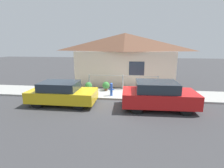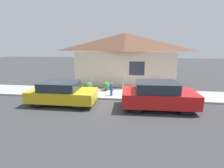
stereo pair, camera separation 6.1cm
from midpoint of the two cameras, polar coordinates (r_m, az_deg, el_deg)
The scene contains 10 objects.
ground_plane at distance 10.34m, azimuth 2.90°, elevation -5.33°, with size 60.00×60.00×0.00m, color #38383A.
sidewalk at distance 11.42m, azimuth 3.37°, elevation -3.24°, with size 24.00×2.31×0.10m.
house at distance 13.76m, azimuth 4.42°, elevation 12.72°, with size 7.92×2.23×4.03m.
fence at distance 12.24m, azimuth 3.74°, elevation 0.87°, with size 4.90×0.10×1.02m.
car_left at distance 9.90m, azimuth -15.88°, elevation -2.85°, with size 3.62×1.65×1.26m.
car_right at distance 9.18m, azimuth 15.03°, elevation -3.59°, with size 3.73×1.90×1.40m.
fire_hydrant at distance 10.76m, azimuth -0.06°, elevation -1.63°, with size 0.36×0.16×0.81m.
potted_plant_near_hydrant at distance 11.97m, azimuth -1.78°, elevation -0.49°, with size 0.49×0.49×0.61m.
potted_plant_by_fence at distance 11.95m, azimuth -7.48°, elevation -0.67°, with size 0.48×0.48×0.61m.
potted_plant_corner at distance 11.88m, azimuth 14.95°, elevation -1.13°, with size 0.40×0.40×0.57m.
Camera 2 is at (0.77, -9.76, 3.31)m, focal length 28.00 mm.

